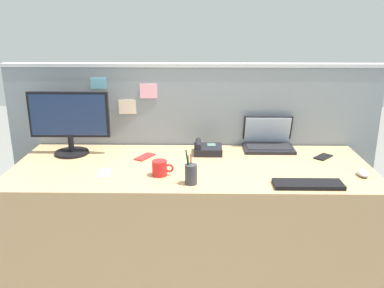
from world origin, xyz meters
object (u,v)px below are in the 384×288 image
Objects in this scene: cell_phone_red_case at (145,157)px; keyboard_main at (308,184)px; pen_cup at (190,174)px; coffee_mug at (160,168)px; laptop at (268,140)px; cell_phone_black_slab at (323,157)px; computer_mouse_right_hand at (363,173)px; cell_phone_silver_slab at (104,173)px; desktop_monitor at (69,120)px; desk_phone at (207,149)px.

keyboard_main is at bearing 3.80° from cell_phone_red_case.
pen_cup is 0.21m from coffee_mug.
laptop reaches higher than keyboard_main.
cell_phone_red_case is at bearing -135.66° from cell_phone_black_slab.
pen_cup is at bearing -129.54° from laptop.
computer_mouse_right_hand is 0.75× the size of cell_phone_silver_slab.
computer_mouse_right_hand is 0.67× the size of cell_phone_red_case.
cell_phone_black_slab is at bearing 65.17° from keyboard_main.
keyboard_main reaches higher than cell_phone_silver_slab.
laptop is at bearing -166.82° from cell_phone_black_slab.
keyboard_main is at bearing -80.20° from laptop.
computer_mouse_right_hand reaches higher than cell_phone_silver_slab.
cell_phone_red_case is at bearing 47.74° from cell_phone_silver_slab.
keyboard_main is 2.80× the size of cell_phone_black_slab.
desktop_monitor is 1.55× the size of laptop.
cell_phone_red_case is 0.33m from coffee_mug.
pen_cup reaches higher than cell_phone_black_slab.
laptop is at bearing 133.28° from computer_mouse_right_hand.
desktop_monitor is at bearing 169.03° from computer_mouse_right_hand.
coffee_mug reaches higher than keyboard_main.
desk_phone is at bearing 157.07° from computer_mouse_right_hand.
desktop_monitor is at bearing 148.00° from pen_cup.
keyboard_main is 0.37m from computer_mouse_right_hand.
keyboard_main is 0.50m from cell_phone_black_slab.
laptop is 1.83× the size of desk_phone.
pen_cup reaches higher than desk_phone.
cell_phone_silver_slab is at bearing -147.33° from desk_phone.
coffee_mug reaches higher than cell_phone_silver_slab.
keyboard_main is at bearing -71.29° from cell_phone_black_slab.
cell_phone_silver_slab is (-0.59, -0.38, -0.02)m from desk_phone.
keyboard_main is 1.02m from cell_phone_red_case.
computer_mouse_right_hand is 1.46m from cell_phone_silver_slab.
desk_phone reaches higher than cell_phone_silver_slab.
pen_cup is 1.29× the size of cell_phone_red_case.
cell_phone_black_slab is (0.21, 0.46, -0.01)m from keyboard_main.
cell_phone_silver_slab is (-1.32, -0.30, 0.00)m from cell_phone_black_slab.
pen_cup is at bearing -25.22° from cell_phone_red_case.
desk_phone reaches higher than cell_phone_black_slab.
cell_phone_silver_slab is at bearing -153.88° from laptop.
laptop is at bearing 36.33° from coffee_mug.
desktop_monitor is at bearing 120.71° from cell_phone_silver_slab.
coffee_mug is (-0.27, -0.39, 0.01)m from desk_phone.
coffee_mug is (-1.01, -0.32, 0.04)m from cell_phone_black_slab.
coffee_mug is (0.61, -0.37, -0.18)m from desktop_monitor.
cell_phone_red_case is at bearing -167.08° from desk_phone.
desk_phone is 1.80× the size of computer_mouse_right_hand.
cell_phone_black_slab is at bearing 4.76° from cell_phone_silver_slab.
desk_phone is 0.47m from coffee_mug.
computer_mouse_right_hand is (0.87, -0.38, -0.01)m from desk_phone.
keyboard_main is (0.11, -0.64, -0.04)m from laptop.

